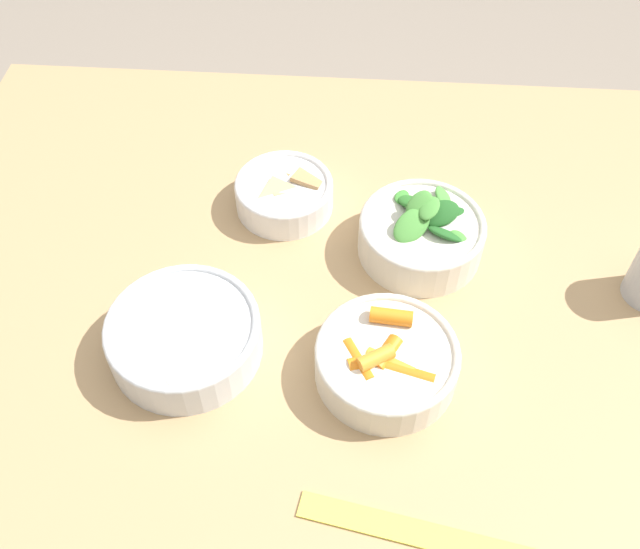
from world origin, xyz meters
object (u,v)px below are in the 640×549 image
bowl_carrots (386,360)px  bowl_cookies (284,193)px  ruler (437,538)px  bowl_greens (422,233)px  bowl_beans_hotdog (185,337)px

bowl_carrots → bowl_cookies: bowl_carrots is taller
bowl_cookies → ruler: 0.50m
ruler → bowl_carrots: bearing=-73.7°
bowl_carrots → bowl_greens: bearing=-102.7°
bowl_greens → ruler: 0.39m
bowl_cookies → ruler: size_ratio=0.48×
bowl_greens → bowl_beans_hotdog: bearing=32.7°
bowl_greens → bowl_cookies: 0.20m
ruler → bowl_beans_hotdog: bearing=-35.2°
bowl_greens → bowl_beans_hotdog: (0.28, 0.18, -0.01)m
bowl_beans_hotdog → ruler: size_ratio=0.63×
bowl_beans_hotdog → bowl_cookies: 0.27m
bowl_beans_hotdog → bowl_carrots: bearing=176.0°
bowl_carrots → ruler: (-0.06, 0.19, -0.03)m
bowl_greens → bowl_cookies: bowl_greens is taller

